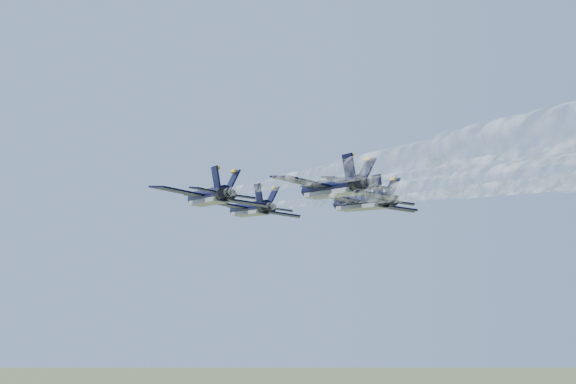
{
  "coord_description": "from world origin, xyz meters",
  "views": [
    {
      "loc": [
        0.18,
        -89.77,
        94.08
      ],
      "look_at": [
        -0.76,
        4.7,
        103.99
      ],
      "focal_mm": 55.0,
      "sensor_mm": 36.0,
      "label": 1
    }
  ],
  "objects_px": {
    "jet_lead": "(249,209)",
    "jet_right": "(361,203)",
    "jet_left": "(208,197)",
    "jet_slot": "(331,188)"
  },
  "relations": [
    {
      "from": "jet_lead",
      "to": "jet_right",
      "type": "bearing_deg",
      "value": -52.45
    },
    {
      "from": "jet_lead",
      "to": "jet_left",
      "type": "height_order",
      "value": "same"
    },
    {
      "from": "jet_right",
      "to": "jet_slot",
      "type": "distance_m",
      "value": 15.18
    },
    {
      "from": "jet_right",
      "to": "jet_slot",
      "type": "height_order",
      "value": "same"
    },
    {
      "from": "jet_left",
      "to": "jet_slot",
      "type": "distance_m",
      "value": 14.64
    },
    {
      "from": "jet_lead",
      "to": "jet_left",
      "type": "distance_m",
      "value": 15.12
    },
    {
      "from": "jet_lead",
      "to": "jet_right",
      "type": "height_order",
      "value": "same"
    },
    {
      "from": "jet_left",
      "to": "jet_slot",
      "type": "height_order",
      "value": "same"
    },
    {
      "from": "jet_left",
      "to": "jet_right",
      "type": "relative_size",
      "value": 1.0
    },
    {
      "from": "jet_slot",
      "to": "jet_lead",
      "type": "bearing_deg",
      "value": 91.28
    }
  ]
}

